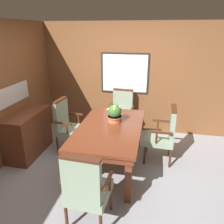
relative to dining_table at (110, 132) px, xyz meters
The scene contains 9 objects.
ground_plane 0.73m from the dining_table, 90.96° to the right, with size 14.00×14.00×0.00m, color #93969E.
wall_back 1.74m from the dining_table, 90.16° to the left, with size 7.20×0.08×2.45m.
dining_table is the anchor object (origin of this frame).
chair_head_near 1.27m from the dining_table, 90.99° to the right, with size 0.56×0.53×1.04m.
chair_head_far 1.32m from the dining_table, 90.67° to the left, with size 0.57×0.54×1.04m.
chair_left_far 1.05m from the dining_table, 155.33° to the left, with size 0.55×0.57×1.04m.
chair_right_far 0.98m from the dining_table, 23.41° to the left, with size 0.52×0.55×1.04m.
potted_plant 0.33m from the dining_table, 81.48° to the left, with size 0.26×0.26×0.32m.
sideboard_cabinet 1.64m from the dining_table, behind, with size 0.48×1.03×0.84m.
Camera 1 is at (0.68, -2.94, 2.27)m, focal length 35.00 mm.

